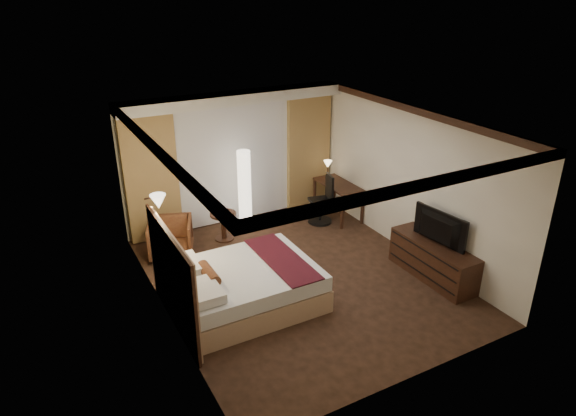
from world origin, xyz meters
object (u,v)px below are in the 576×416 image
desk (338,200)px  office_chair (320,199)px  side_table (224,226)px  television (436,227)px  armchair (171,236)px  floor_lamp (245,191)px  dresser (433,260)px  bed (245,286)px

desk → office_chair: (-0.47, -0.05, 0.14)m
side_table → television: bearing=-49.6°
armchair → desk: bearing=20.0°
side_table → office_chair: 2.08m
floor_lamp → dresser: floor_lamp is taller
armchair → side_table: (1.08, 0.15, -0.11)m
bed → dresser: 3.21m
side_table → office_chair: (2.05, -0.23, 0.24)m
floor_lamp → office_chair: floor_lamp is taller
bed → armchair: 2.12m
bed → side_table: bed is taller
bed → side_table: size_ratio=3.90×
side_table → desk: bearing=-4.0°
bed → television: bearing=-14.3°
armchair → desk: 3.60m
floor_lamp → office_chair: size_ratio=1.62×
floor_lamp → desk: 2.05m
side_table → television: size_ratio=0.53×
floor_lamp → dresser: bearing=-57.8°
side_table → floor_lamp: floor_lamp is taller
floor_lamp → desk: size_ratio=1.43×
bed → floor_lamp: 2.70m
side_table → armchair: bearing=-172.3°
floor_lamp → side_table: bearing=-159.0°
office_chair → television: (0.49, -2.76, 0.43)m
office_chair → television: 2.83m
office_chair → desk: bearing=18.7°
armchair → office_chair: (3.14, -0.08, 0.13)m
floor_lamp → dresser: 3.81m
desk → office_chair: bearing=-173.9°
bed → office_chair: office_chair is taller
bed → television: (3.08, -0.79, 0.63)m
side_table → dresser: 3.94m
armchair → dresser: bearing=-17.3°
television → desk: bearing=-6.0°
dresser → side_table: bearing=130.8°
side_table → floor_lamp: 0.82m
dresser → television: television is taller
dresser → armchair: bearing=142.2°
dresser → bed: bearing=165.8°
bed → desk: size_ratio=1.85×
side_table → floor_lamp: bearing=21.0°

